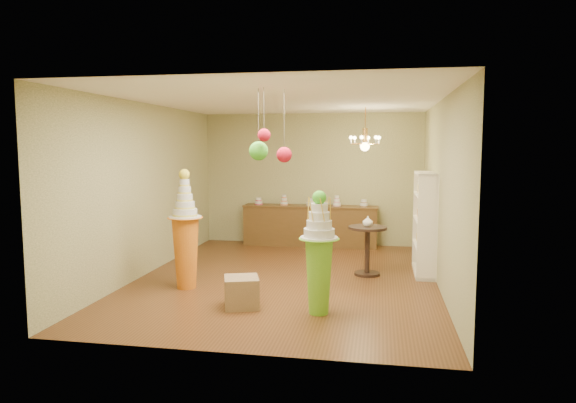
% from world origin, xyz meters
% --- Properties ---
extents(floor, '(6.50, 6.50, 0.00)m').
position_xyz_m(floor, '(0.00, 0.00, 0.00)').
color(floor, '#532F16').
rests_on(floor, ground).
extents(ceiling, '(6.50, 6.50, 0.00)m').
position_xyz_m(ceiling, '(0.00, 0.00, 3.00)').
color(ceiling, white).
rests_on(ceiling, ground).
extents(wall_back, '(5.00, 0.04, 3.00)m').
position_xyz_m(wall_back, '(0.00, 3.25, 1.50)').
color(wall_back, tan).
rests_on(wall_back, ground).
extents(wall_front, '(5.00, 0.04, 3.00)m').
position_xyz_m(wall_front, '(0.00, -3.25, 1.50)').
color(wall_front, tan).
rests_on(wall_front, ground).
extents(wall_left, '(0.04, 6.50, 3.00)m').
position_xyz_m(wall_left, '(-2.50, 0.00, 1.50)').
color(wall_left, tan).
rests_on(wall_left, ground).
extents(wall_right, '(0.04, 6.50, 3.00)m').
position_xyz_m(wall_right, '(2.50, 0.00, 1.50)').
color(wall_right, tan).
rests_on(wall_right, ground).
extents(pedestal_green, '(0.62, 0.62, 1.67)m').
position_xyz_m(pedestal_green, '(0.76, -1.74, 0.73)').
color(pedestal_green, '#71C12A').
rests_on(pedestal_green, floor).
extents(pedestal_orange, '(0.65, 0.65, 1.90)m').
position_xyz_m(pedestal_orange, '(-1.47, -0.85, 0.73)').
color(pedestal_orange, orange).
rests_on(pedestal_orange, floor).
extents(burlap_riser, '(0.59, 0.59, 0.43)m').
position_xyz_m(burlap_riser, '(-0.34, -1.66, 0.21)').
color(burlap_riser, olive).
rests_on(burlap_riser, floor).
extents(sideboard, '(3.04, 0.54, 1.16)m').
position_xyz_m(sideboard, '(0.00, 2.97, 0.48)').
color(sideboard, '#55391A').
rests_on(sideboard, floor).
extents(shelving_unit, '(0.33, 1.20, 1.80)m').
position_xyz_m(shelving_unit, '(2.34, 0.80, 0.90)').
color(shelving_unit, white).
rests_on(shelving_unit, floor).
extents(round_table, '(0.84, 0.84, 0.86)m').
position_xyz_m(round_table, '(1.35, 0.49, 0.56)').
color(round_table, black).
rests_on(round_table, floor).
extents(vase, '(0.18, 0.18, 0.18)m').
position_xyz_m(vase, '(1.35, 0.49, 0.95)').
color(vase, white).
rests_on(vase, round_table).
extents(pom_red_left, '(0.21, 0.21, 0.96)m').
position_xyz_m(pom_red_left, '(0.28, -1.72, 2.14)').
color(pom_red_left, '#433F30').
rests_on(pom_red_left, ceiling).
extents(pom_green_mid, '(0.25, 0.25, 0.94)m').
position_xyz_m(pom_green_mid, '(-0.04, -1.83, 2.19)').
color(pom_green_mid, '#433F30').
rests_on(pom_green_mid, ceiling).
extents(pom_red_right, '(0.17, 0.17, 0.69)m').
position_xyz_m(pom_red_right, '(0.07, -1.98, 2.40)').
color(pom_red_right, '#433F30').
rests_on(pom_red_right, ceiling).
extents(chandelier, '(0.81, 0.81, 0.85)m').
position_xyz_m(chandelier, '(1.25, 1.58, 2.30)').
color(chandelier, '#DDA24E').
rests_on(chandelier, ceiling).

